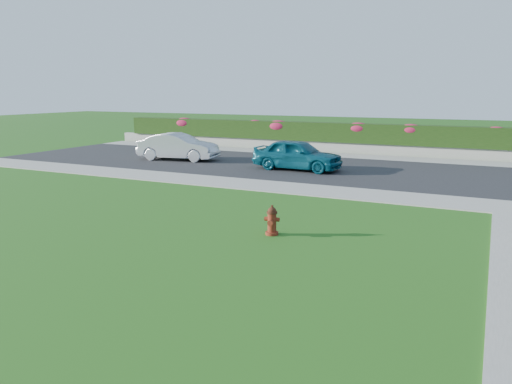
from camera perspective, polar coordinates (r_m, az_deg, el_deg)
The scene contains 15 objects.
ground at distance 10.39m, azimuth -10.86°, elevation -8.62°, with size 120.00×120.00×0.00m, color black.
street_far at distance 24.61m, azimuth -0.91°, elevation 3.28°, with size 26.00×8.00×0.04m, color black.
sidewalk_far at distance 20.87m, azimuth -9.53°, elevation 1.64°, with size 24.00×2.00×0.04m, color gray.
sidewalk_beyond at distance 27.89m, azimuth 11.15°, elevation 4.04°, with size 34.00×2.00×0.04m, color gray.
retaining_wall at distance 29.30m, azimuth 11.92°, elevation 4.91°, with size 34.00×0.40×0.60m, color gray.
hedge at distance 29.31m, azimuth 12.03°, elevation 6.58°, with size 32.00×0.90×1.10m, color black.
fire_hydrant at distance 12.44m, azimuth 1.83°, elevation -3.31°, with size 0.39×0.37×0.76m.
sedan_teal at distance 22.51m, azimuth 4.75°, elevation 4.29°, with size 1.62×4.03×1.37m, color #0C4D60.
sedan_silver at distance 25.99m, azimuth -8.88°, elevation 5.14°, with size 1.44×4.12×1.36m, color #B5B7BD.
flower_clump_a at distance 34.09m, azimuth -8.17°, elevation 7.84°, with size 1.38×0.89×0.69m, color #AF1E31.
flower_clump_b at distance 31.47m, azimuth -0.10°, elevation 7.78°, with size 1.03×0.66×0.52m, color #AF1E31.
flower_clump_c at distance 30.83m, azimuth 2.57°, elevation 7.56°, with size 1.40×0.90×0.70m, color #AF1E31.
flower_clump_d at distance 29.24m, azimuth 11.61°, elevation 7.16°, with size 1.30×0.84×0.65m, color #AF1E31.
flower_clump_e at distance 28.68m, azimuth 17.28°, elevation 6.82°, with size 1.25×0.80×0.62m, color #AF1E31.
flower_clump_f at distance 28.37m, azimuth 25.74°, elevation 6.24°, with size 1.03×0.66×0.51m, color #AF1E31.
Camera 1 is at (5.88, -7.79, 3.54)m, focal length 35.00 mm.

